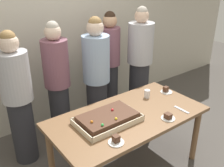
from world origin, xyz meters
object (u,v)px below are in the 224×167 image
object	(u,v)px
plated_slice_near_left	(116,140)
plated_slice_far_left	(166,91)
party_table	(128,122)
person_striped_tie_right	(96,77)
person_serving_front	(110,64)
person_left_edge_reaching	(140,63)
plated_slice_near_right	(168,117)
drink_cup_nearest	(147,94)
cake_server_utensil	(182,110)
person_green_shirt_behind	(58,83)
person_far_right_suit	(18,99)
sheet_cake	(108,118)

from	to	relation	value
plated_slice_near_left	plated_slice_far_left	distance (m)	1.23
party_table	person_striped_tie_right	size ratio (longest dim) A/B	1.03
plated_slice_far_left	person_serving_front	bearing A→B (deg)	99.32
person_left_edge_reaching	plated_slice_near_left	bearing A→B (deg)	5.90
person_left_edge_reaching	plated_slice_near_right	bearing A→B (deg)	25.38
plated_slice_near_left	person_serving_front	distance (m)	1.73
person_striped_tie_right	person_serving_front	bearing A→B (deg)	148.95
person_serving_front	drink_cup_nearest	bearing A→B (deg)	29.69
cake_server_utensil	party_table	bearing A→B (deg)	152.75
plated_slice_near_right	person_green_shirt_behind	distance (m)	1.46
cake_server_utensil	person_far_right_suit	xyz separation A→B (m)	(-1.43, 1.18, 0.10)
drink_cup_nearest	person_striped_tie_right	bearing A→B (deg)	113.36
person_left_edge_reaching	plated_slice_far_left	bearing A→B (deg)	38.72
plated_slice_far_left	person_far_right_suit	distance (m)	1.80
plated_slice_near_left	sheet_cake	bearing A→B (deg)	66.54
plated_slice_far_left	person_far_right_suit	xyz separation A→B (m)	(-1.63, 0.77, 0.08)
party_table	person_left_edge_reaching	bearing A→B (deg)	42.04
sheet_cake	plated_slice_near_right	xyz separation A→B (m)	(0.55, -0.34, -0.02)
plated_slice_near_left	person_serving_front	xyz separation A→B (m)	(0.99, 1.42, 0.11)
person_green_shirt_behind	plated_slice_far_left	bearing A→B (deg)	46.73
sheet_cake	plated_slice_near_left	bearing A→B (deg)	-113.46
cake_server_utensil	drink_cup_nearest	bearing A→B (deg)	101.90
party_table	person_green_shirt_behind	bearing A→B (deg)	108.56
cake_server_utensil	person_far_right_suit	bearing A→B (deg)	140.43
plated_slice_near_left	plated_slice_far_left	world-z (taller)	plated_slice_far_left
person_far_right_suit	cake_server_utensil	bearing A→B (deg)	15.20
plated_slice_near_right	person_striped_tie_right	bearing A→B (deg)	96.08
party_table	plated_slice_near_left	size ratio (longest dim) A/B	11.48
party_table	cake_server_utensil	size ratio (longest dim) A/B	8.61
party_table	plated_slice_near_right	size ratio (longest dim) A/B	11.48
person_green_shirt_behind	person_left_edge_reaching	bearing A→B (deg)	79.94
drink_cup_nearest	cake_server_utensil	world-z (taller)	drink_cup_nearest
plated_slice_near_right	person_green_shirt_behind	size ratio (longest dim) A/B	0.09
person_green_shirt_behind	plated_slice_near_right	bearing A→B (deg)	20.83
party_table	person_far_right_suit	xyz separation A→B (m)	(-0.88, 0.90, 0.19)
sheet_cake	plated_slice_near_left	distance (m)	0.35
drink_cup_nearest	cake_server_utensil	xyz separation A→B (m)	(0.10, -0.46, -0.05)
person_serving_front	person_striped_tie_right	world-z (taller)	person_striped_tie_right
person_serving_front	plated_slice_near_right	bearing A→B (deg)	25.86
person_serving_front	person_green_shirt_behind	xyz separation A→B (m)	(-0.92, -0.11, -0.02)
plated_slice_far_left	drink_cup_nearest	distance (m)	0.30
plated_slice_far_left	person_serving_front	xyz separation A→B (m)	(-0.16, 0.98, 0.11)
plated_slice_far_left	plated_slice_near_left	bearing A→B (deg)	-159.34
person_striped_tie_right	sheet_cake	bearing A→B (deg)	-0.01
cake_server_utensil	person_striped_tie_right	bearing A→B (deg)	108.91
cake_server_utensil	person_serving_front	distance (m)	1.40
party_table	plated_slice_near_right	bearing A→B (deg)	-47.82
party_table	plated_slice_near_left	distance (m)	0.51
plated_slice_far_left	person_far_right_suit	size ratio (longest dim) A/B	0.09
sheet_cake	person_far_right_suit	size ratio (longest dim) A/B	0.40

